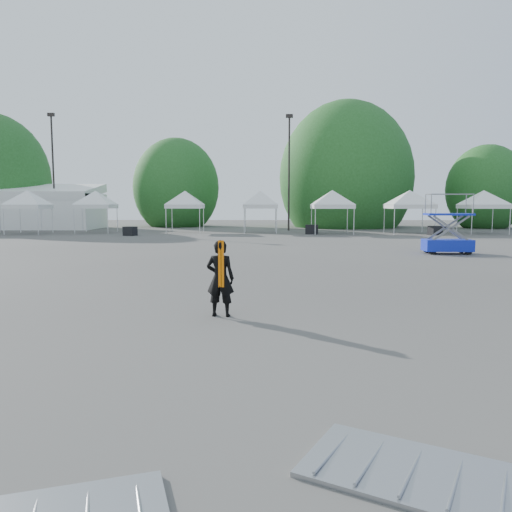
{
  "coord_description": "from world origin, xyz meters",
  "views": [
    {
      "loc": [
        0.68,
        -10.95,
        2.3
      ],
      "look_at": [
        0.57,
        -1.41,
        1.3
      ],
      "focal_mm": 35.0,
      "sensor_mm": 36.0,
      "label": 1
    }
  ],
  "objects": [
    {
      "name": "ground",
      "position": [
        0.0,
        0.0,
        0.0
      ],
      "size": [
        120.0,
        120.0,
        0.0
      ],
      "primitive_type": "plane",
      "color": "#474442",
      "rests_on": "ground"
    },
    {
      "name": "marquee",
      "position": [
        -22.0,
        35.0,
        1.97
      ],
      "size": [
        15.0,
        6.25,
        4.23
      ],
      "color": "white",
      "rests_on": "ground"
    },
    {
      "name": "light_pole_west",
      "position": [
        -18.0,
        34.0,
        5.77
      ],
      "size": [
        0.6,
        0.25,
        10.3
      ],
      "color": "black",
      "rests_on": "ground"
    },
    {
      "name": "light_pole_east",
      "position": [
        3.0,
        32.0,
        5.52
      ],
      "size": [
        0.6,
        0.25,
        9.8
      ],
      "color": "black",
      "rests_on": "ground"
    },
    {
      "name": "tree_mid_w",
      "position": [
        -8.0,
        40.0,
        3.93
      ],
      "size": [
        4.16,
        4.16,
        6.33
      ],
      "color": "#382314",
      "rests_on": "ground"
    },
    {
      "name": "tree_mid_e",
      "position": [
        9.0,
        39.0,
        4.84
      ],
      "size": [
        5.12,
        5.12,
        7.79
      ],
      "color": "#382314",
      "rests_on": "ground"
    },
    {
      "name": "tree_far_e",
      "position": [
        22.0,
        37.0,
        3.63
      ],
      "size": [
        3.84,
        3.84,
        5.84
      ],
      "color": "#382314",
      "rests_on": "ground"
    },
    {
      "name": "tent_b",
      "position": [
        -17.15,
        27.03,
        3.06
      ],
      "size": [
        3.91,
        3.91,
        3.88
      ],
      "color": "silver",
      "rests_on": "ground"
    },
    {
      "name": "tent_c",
      "position": [
        -12.48,
        28.61,
        3.06
      ],
      "size": [
        3.94,
        3.94,
        3.88
      ],
      "color": "silver",
      "rests_on": "ground"
    },
    {
      "name": "tent_d",
      "position": [
        -5.44,
        28.98,
        3.06
      ],
      "size": [
        3.98,
        3.98,
        3.88
      ],
      "color": "silver",
      "rests_on": "ground"
    },
    {
      "name": "tent_e",
      "position": [
        0.58,
        28.6,
        3.06
      ],
      "size": [
        3.79,
        3.79,
        3.88
      ],
      "color": "silver",
      "rests_on": "ground"
    },
    {
      "name": "tent_f",
      "position": [
        6.07,
        27.38,
        3.06
      ],
      "size": [
        4.31,
        4.31,
        3.88
      ],
      "color": "silver",
      "rests_on": "ground"
    },
    {
      "name": "tent_g",
      "position": [
        12.06,
        27.76,
        3.06
      ],
      "size": [
        4.6,
        4.6,
        3.88
      ],
      "color": "silver",
      "rests_on": "ground"
    },
    {
      "name": "tent_h",
      "position": [
        17.76,
        27.83,
        3.06
      ],
      "size": [
        4.28,
        4.28,
        3.88
      ],
      "color": "silver",
      "rests_on": "ground"
    },
    {
      "name": "man",
      "position": [
        -0.16,
        -0.9,
        0.79
      ],
      "size": [
        0.62,
        0.45,
        1.57
      ],
      "rotation": [
        0.0,
        0.0,
        3.0
      ],
      "color": "black",
      "rests_on": "ground"
    },
    {
      "name": "scissor_lift",
      "position": [
        9.25,
        12.04,
        1.39
      ],
      "size": [
        2.16,
        1.13,
        2.75
      ],
      "rotation": [
        0.0,
        0.0,
        -0.03
      ],
      "color": "#0C14A6",
      "rests_on": "ground"
    },
    {
      "name": "barrier_mid",
      "position": [
        2.12,
        -7.0,
        0.03
      ],
      "size": [
        2.39,
        1.96,
        0.07
      ],
      "rotation": [
        0.0,
        0.0,
        -0.5
      ],
      "color": "#93969B",
      "rests_on": "ground"
    },
    {
      "name": "crate_west",
      "position": [
        -8.84,
        24.93,
        0.33
      ],
      "size": [
        1.02,
        0.92,
        0.65
      ],
      "primitive_type": "cube",
      "rotation": [
        0.0,
        0.0,
        -0.37
      ],
      "color": "black",
      "rests_on": "ground"
    },
    {
      "name": "crate_mid",
      "position": [
        4.49,
        26.98,
        0.36
      ],
      "size": [
        1.03,
        0.87,
        0.71
      ],
      "primitive_type": "cube",
      "rotation": [
        0.0,
        0.0,
        -0.19
      ],
      "color": "black",
      "rests_on": "ground"
    },
    {
      "name": "crate_east",
      "position": [
        13.47,
        25.89,
        0.34
      ],
      "size": [
        1.06,
        0.95,
        0.67
      ],
      "primitive_type": "cube",
      "rotation": [
        0.0,
        0.0,
        0.38
      ],
      "color": "black",
      "rests_on": "ground"
    }
  ]
}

